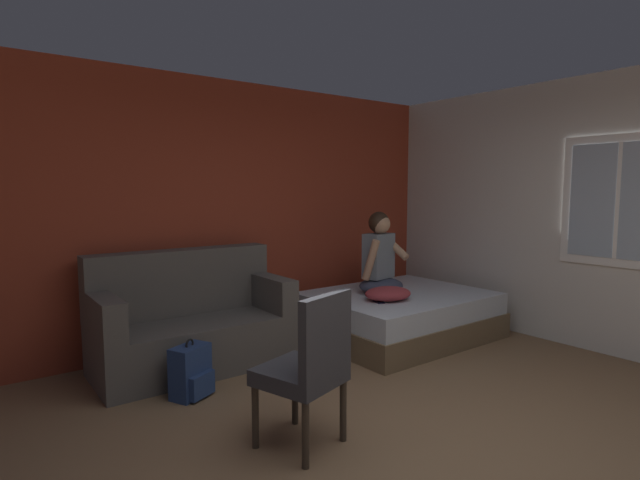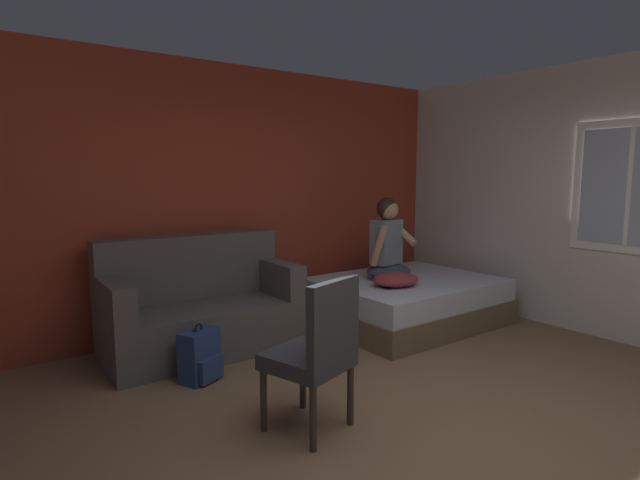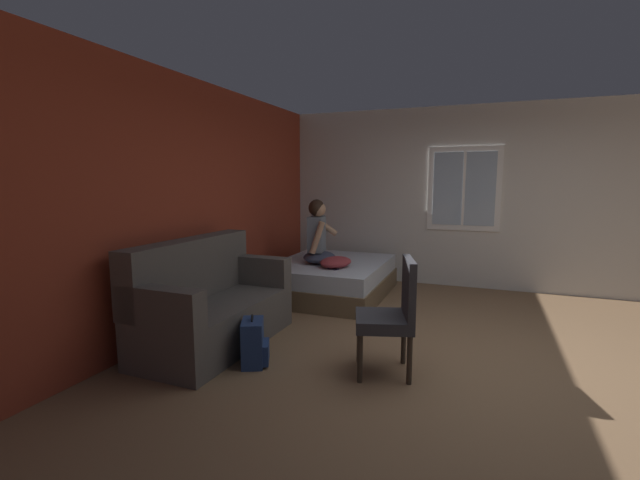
% 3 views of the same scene
% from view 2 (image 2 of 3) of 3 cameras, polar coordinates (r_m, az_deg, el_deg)
% --- Properties ---
extents(ground_plane, '(40.00, 40.00, 0.00)m').
position_cam_2_polar(ground_plane, '(3.16, 15.93, -23.21)').
color(ground_plane, brown).
extents(wall_back_accent, '(10.72, 0.16, 2.70)m').
position_cam_2_polar(wall_back_accent, '(5.25, -11.69, 4.65)').
color(wall_back_accent, '#993823').
rests_on(wall_back_accent, ground).
extents(bed, '(1.88, 1.49, 0.48)m').
position_cam_2_polar(bed, '(5.53, 9.84, -6.86)').
color(bed, brown).
rests_on(bed, ground).
extents(couch, '(1.71, 0.84, 1.04)m').
position_cam_2_polar(couch, '(4.70, -13.55, -7.57)').
color(couch, '#514C47').
rests_on(couch, ground).
extents(side_chair, '(0.57, 0.57, 0.98)m').
position_cam_2_polar(side_chair, '(3.14, -0.42, -12.38)').
color(side_chair, '#382D23').
rests_on(side_chair, ground).
extents(person_seated, '(0.59, 0.52, 0.88)m').
position_cam_2_polar(person_seated, '(5.40, 7.76, -0.68)').
color(person_seated, '#383D51').
rests_on(person_seated, bed).
extents(backpack, '(0.35, 0.32, 0.46)m').
position_cam_2_polar(backpack, '(4.09, -13.51, -12.83)').
color(backpack, navy).
rests_on(backpack, ground).
extents(throw_pillow, '(0.56, 0.49, 0.14)m').
position_cam_2_polar(throw_pillow, '(5.08, 8.65, -4.49)').
color(throw_pillow, '#993338').
rests_on(throw_pillow, bed).
extents(cell_phone, '(0.11, 0.16, 0.01)m').
position_cam_2_polar(cell_phone, '(5.00, 7.59, -5.43)').
color(cell_phone, black).
rests_on(cell_phone, bed).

